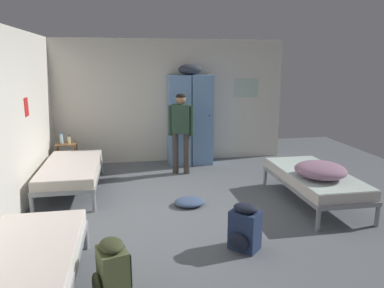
# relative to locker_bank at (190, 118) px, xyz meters

# --- Properties ---
(ground_plane) EXTENTS (9.36, 9.36, 0.00)m
(ground_plane) POSITION_rel_locker_bank_xyz_m (-0.37, -2.64, -0.97)
(ground_plane) COLOR slate
(room_backdrop) EXTENTS (4.92, 5.91, 2.58)m
(room_backdrop) POSITION_rel_locker_bank_xyz_m (-1.69, -1.29, 0.32)
(room_backdrop) COLOR silver
(room_backdrop) RESTS_ON ground_plane
(locker_bank) EXTENTS (0.90, 0.55, 2.07)m
(locker_bank) POSITION_rel_locker_bank_xyz_m (0.00, 0.00, 0.00)
(locker_bank) COLOR #6B93C6
(locker_bank) RESTS_ON ground_plane
(shelf_unit) EXTENTS (0.38, 0.30, 0.57)m
(shelf_unit) POSITION_rel_locker_bank_xyz_m (-2.47, -0.22, -0.62)
(shelf_unit) COLOR brown
(shelf_unit) RESTS_ON ground_plane
(bed_left_rear) EXTENTS (0.90, 1.90, 0.49)m
(bed_left_rear) POSITION_rel_locker_bank_xyz_m (-2.22, -1.42, -0.59)
(bed_left_rear) COLOR gray
(bed_left_rear) RESTS_ON ground_plane
(bed_left_front) EXTENTS (0.90, 1.90, 0.49)m
(bed_left_front) POSITION_rel_locker_bank_xyz_m (-2.22, -4.34, -0.59)
(bed_left_front) COLOR gray
(bed_left_front) RESTS_ON ground_plane
(bed_right) EXTENTS (0.90, 1.90, 0.49)m
(bed_right) POSITION_rel_locker_bank_xyz_m (1.48, -2.55, -0.59)
(bed_right) COLOR gray
(bed_right) RESTS_ON ground_plane
(bedding_heap) EXTENTS (0.72, 0.74, 0.22)m
(bedding_heap) POSITION_rel_locker_bank_xyz_m (1.41, -2.82, -0.37)
(bedding_heap) COLOR gray
(bedding_heap) RESTS_ON bed_right
(person_traveler) EXTENTS (0.47, 0.28, 1.54)m
(person_traveler) POSITION_rel_locker_bank_xyz_m (-0.29, -0.71, -0.04)
(person_traveler) COLOR #3D3833
(person_traveler) RESTS_ON ground_plane
(water_bottle) EXTENTS (0.06, 0.06, 0.21)m
(water_bottle) POSITION_rel_locker_bank_xyz_m (-2.55, -0.20, -0.31)
(water_bottle) COLOR #B2DBEA
(water_bottle) RESTS_ON shelf_unit
(lotion_bottle) EXTENTS (0.05, 0.05, 0.17)m
(lotion_bottle) POSITION_rel_locker_bank_xyz_m (-2.40, -0.26, -0.32)
(lotion_bottle) COLOR beige
(lotion_bottle) RESTS_ON shelf_unit
(backpack_navy) EXTENTS (0.42, 0.42, 0.55)m
(backpack_navy) POSITION_rel_locker_bank_xyz_m (-0.01, -3.74, -0.71)
(backpack_navy) COLOR navy
(backpack_navy) RESTS_ON ground_plane
(backpack_olive) EXTENTS (0.39, 0.38, 0.55)m
(backpack_olive) POSITION_rel_locker_bank_xyz_m (-1.47, -4.35, -0.71)
(backpack_olive) COLOR #566038
(backpack_olive) RESTS_ON ground_plane
(clothes_pile_denim) EXTENTS (0.46, 0.39, 0.11)m
(clothes_pile_denim) POSITION_rel_locker_bank_xyz_m (-0.41, -2.34, -0.91)
(clothes_pile_denim) COLOR #42567A
(clothes_pile_denim) RESTS_ON ground_plane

